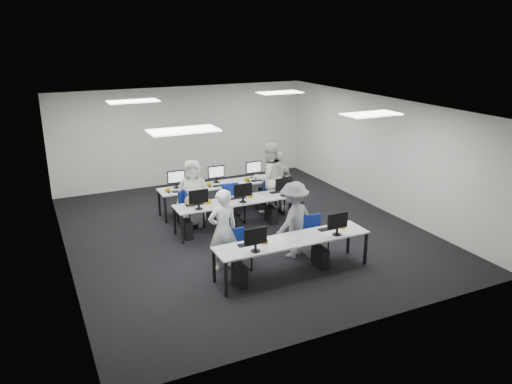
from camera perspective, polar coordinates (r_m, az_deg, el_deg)
name	(u,v)px	position (r m, az deg, el deg)	size (l,w,h in m)	color
room	(243,171)	(11.59, -1.49, 2.39)	(9.00, 9.02, 3.00)	black
ceiling_panels	(243,107)	(11.28, -1.55, 9.67)	(5.20, 4.60, 0.02)	white
desk_front	(293,242)	(9.85, 4.25, -5.66)	(3.20, 0.70, 0.73)	silver
desk_mid	(240,202)	(12.01, -1.85, -1.14)	(3.20, 0.70, 0.73)	silver
desk_back	(219,186)	(13.24, -4.27, 0.68)	(3.20, 0.70, 0.73)	silver
equipment_front	(285,259)	(9.88, 3.29, -7.61)	(2.51, 0.41, 1.19)	#0E4FB8
equipment_mid	(233,216)	(12.04, -2.63, -2.74)	(2.91, 0.41, 1.19)	white
equipment_back	(225,196)	(13.43, -3.51, -0.51)	(2.91, 0.41, 1.19)	white
chair_0	(239,257)	(10.17, -1.96, -7.42)	(0.41, 0.45, 0.82)	navy
chair_1	(315,243)	(10.80, 6.76, -5.86)	(0.46, 0.49, 0.88)	navy
chair_2	(191,216)	(12.30, -7.42, -2.75)	(0.57, 0.60, 0.92)	navy
chair_3	(233,210)	(12.59, -2.62, -2.07)	(0.48, 0.52, 0.95)	navy
chair_4	(273,202)	(13.14, 1.99, -1.18)	(0.51, 0.55, 0.95)	navy
chair_5	(190,212)	(12.53, -7.57, -2.31)	(0.54, 0.57, 0.95)	navy
chair_6	(229,206)	(12.94, -3.11, -1.63)	(0.57, 0.59, 0.87)	navy
chair_7	(267,200)	(13.35, 1.25, -0.92)	(0.50, 0.53, 0.90)	navy
handbag	(191,200)	(11.68, -7.47, -0.94)	(0.31, 0.20, 0.25)	olive
student_0	(223,230)	(9.93, -3.80, -4.36)	(0.62, 0.41, 1.70)	white
student_1	(269,178)	(13.03, 1.44, 1.62)	(0.91, 0.71, 1.88)	white
student_2	(193,193)	(12.26, -7.20, -0.13)	(0.81, 0.53, 1.66)	white
student_3	(277,181)	(13.26, 2.45, 1.26)	(0.93, 0.39, 1.59)	white
photographer	(294,220)	(10.54, 4.34, -3.17)	(1.07, 0.61, 1.65)	slate
dslr_camera	(288,178)	(10.35, 3.65, 1.60)	(0.14, 0.18, 0.10)	black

